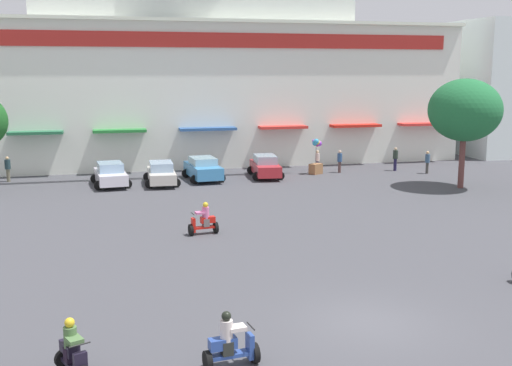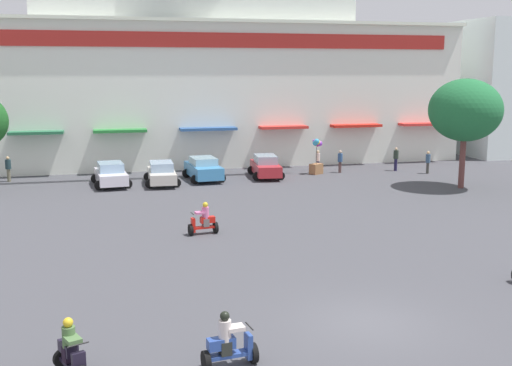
# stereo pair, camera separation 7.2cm
# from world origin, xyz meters

# --- Properties ---
(ground_plane) EXTENTS (128.00, 128.00, 0.00)m
(ground_plane) POSITION_xyz_m (0.00, 13.00, 0.00)
(ground_plane) COLOR #444449
(colonial_building) EXTENTS (41.94, 16.22, 20.95)m
(colonial_building) POSITION_xyz_m (0.00, 35.89, 8.89)
(colonial_building) COLOR white
(colonial_building) RESTS_ON ground
(flank_building_right) EXTENTS (8.37, 11.23, 11.60)m
(flank_building_right) POSITION_xyz_m (27.32, 34.47, 5.80)
(flank_building_right) COLOR silver
(flank_building_right) RESTS_ON ground
(plaza_tree_1) EXTENTS (4.42, 4.77, 6.87)m
(plaza_tree_1) POSITION_xyz_m (14.53, 18.73, 4.91)
(plaza_tree_1) COLOR brown
(plaza_tree_1) RESTS_ON ground
(parked_car_0) EXTENTS (2.61, 4.35, 1.52)m
(parked_car_0) POSITION_xyz_m (-7.07, 24.75, 0.76)
(parked_car_0) COLOR silver
(parked_car_0) RESTS_ON ground
(parked_car_1) EXTENTS (2.36, 4.43, 1.48)m
(parked_car_1) POSITION_xyz_m (-3.83, 24.53, 0.74)
(parked_car_1) COLOR beige
(parked_car_1) RESTS_ON ground
(parked_car_2) EXTENTS (2.62, 4.42, 1.56)m
(parked_car_2) POSITION_xyz_m (-0.92, 25.46, 0.79)
(parked_car_2) COLOR #3E87BF
(parked_car_2) RESTS_ON ground
(parked_car_3) EXTENTS (2.48, 4.42, 1.56)m
(parked_car_3) POSITION_xyz_m (3.47, 25.54, 0.78)
(parked_car_3) COLOR #B7272F
(parked_car_3) RESTS_ON ground
(scooter_rider_0) EXTENTS (0.99, 1.42, 1.50)m
(scooter_rider_0) POSITION_xyz_m (-8.40, -1.38, 0.62)
(scooter_rider_0) COLOR black
(scooter_rider_0) RESTS_ON ground
(scooter_rider_6) EXTENTS (1.45, 0.69, 1.49)m
(scooter_rider_6) POSITION_xyz_m (-4.58, -1.75, 0.61)
(scooter_rider_6) COLOR black
(scooter_rider_6) RESTS_ON ground
(scooter_rider_7) EXTENTS (1.38, 0.69, 1.49)m
(scooter_rider_7) POSITION_xyz_m (-3.15, 11.29, 0.61)
(scooter_rider_7) COLOR black
(scooter_rider_7) RESTS_ON ground
(pedestrian_0) EXTENTS (0.44, 0.44, 1.64)m
(pedestrian_0) POSITION_xyz_m (7.70, 26.67, 0.94)
(pedestrian_0) COLOR #181C52
(pedestrian_0) RESTS_ON ground
(pedestrian_1) EXTENTS (0.50, 0.50, 1.71)m
(pedestrian_1) POSITION_xyz_m (-13.70, 27.90, 0.97)
(pedestrian_1) COLOR #6C6650
(pedestrian_1) RESTS_ON ground
(pedestrian_2) EXTENTS (0.47, 0.47, 1.62)m
(pedestrian_2) POSITION_xyz_m (15.26, 24.32, 0.93)
(pedestrian_2) COLOR #413E3A
(pedestrian_2) RESTS_ON ground
(pedestrian_3) EXTENTS (0.49, 0.49, 1.64)m
(pedestrian_3) POSITION_xyz_m (9.25, 26.21, 0.94)
(pedestrian_3) COLOR brown
(pedestrian_3) RESTS_ON ground
(pedestrian_4) EXTENTS (0.48, 0.48, 1.75)m
(pedestrian_4) POSITION_xyz_m (13.58, 26.02, 1.00)
(pedestrian_4) COLOR #211C40
(pedestrian_4) RESTS_ON ground
(balloon_vendor_cart) EXTENTS (1.08, 0.98, 2.58)m
(balloon_vendor_cart) POSITION_xyz_m (7.37, 26.02, 1.16)
(balloon_vendor_cart) COLOR #966640
(balloon_vendor_cart) RESTS_ON ground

